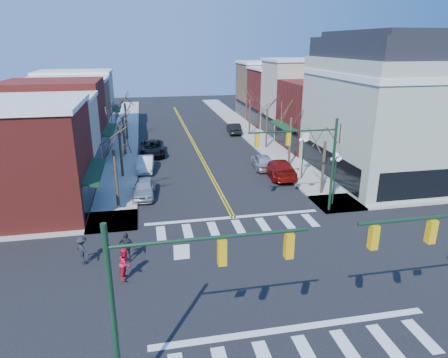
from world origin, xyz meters
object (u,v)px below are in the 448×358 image
car_right_far (234,128)px  pedestrian_dark_b (82,250)px  car_right_mid (262,161)px  victorian_corner (393,107)px  car_left_far (152,148)px  pedestrian_red_b (126,263)px  car_right_near (279,168)px  pedestrian_dark_a (126,246)px  car_left_near (144,188)px  lamppost_midblock (303,149)px  car_left_mid (145,164)px  lamppost_corner (335,170)px

car_right_far → pedestrian_dark_b: pedestrian_dark_b is taller
car_right_mid → car_right_far: bearing=-89.6°
victorian_corner → car_left_far: victorian_corner is taller
pedestrian_red_b → car_right_near: bearing=-22.7°
car_right_near → car_right_far: car_right_near is taller
pedestrian_dark_a → victorian_corner: bearing=51.6°
car_right_far → pedestrian_dark_a: 35.98m
car_left_near → pedestrian_red_b: (-1.10, -12.54, 0.30)m
lamppost_midblock → car_left_mid: lamppost_midblock is taller
pedestrian_red_b → pedestrian_dark_b: size_ratio=1.09×
lamppost_corner → car_left_far: 22.73m
victorian_corner → pedestrian_dark_a: 27.29m
car_left_far → pedestrian_dark_b: bearing=-100.9°
car_left_far → pedestrian_dark_b: 24.08m
lamppost_corner → car_right_mid: 11.16m
car_left_near → car_left_far: 13.28m
victorian_corner → lamppost_corner: (-8.30, -6.00, -3.70)m
lamppost_midblock → pedestrian_dark_b: lamppost_midblock is taller
pedestrian_dark_b → car_left_mid: bearing=-50.7°
car_left_mid → pedestrian_dark_b: bearing=-97.8°
lamppost_corner → car_left_far: bearing=126.7°
lamppost_corner → car_left_mid: bearing=139.8°
car_left_far → car_right_mid: car_left_far is taller
victorian_corner → pedestrian_dark_a: bearing=-154.1°
lamppost_corner → pedestrian_dark_a: 16.82m
car_right_far → pedestrian_dark_a: size_ratio=2.62×
pedestrian_dark_a → pedestrian_dark_b: (-2.48, 0.16, -0.04)m
lamppost_midblock → car_left_near: (-14.60, -1.60, -2.22)m
car_right_near → pedestrian_dark_a: 19.34m
pedestrian_red_b → car_right_far: bearing=-2.3°
car_left_near → car_right_far: size_ratio=0.96×
car_right_far → pedestrian_red_b: bearing=72.2°
car_left_near → pedestrian_dark_b: size_ratio=2.66×
car_right_mid → car_right_far: car_right_mid is taller
car_left_far → pedestrian_red_b: (-2.17, -25.78, 0.25)m
car_right_mid → car_right_far: size_ratio=1.00×
car_right_near → car_right_mid: bearing=-70.8°
pedestrian_dark_a → pedestrian_dark_b: 2.48m
victorian_corner → lamppost_midblock: size_ratio=3.29×
pedestrian_red_b → pedestrian_dark_b: bearing=68.4°
lamppost_corner → car_right_far: bearing=93.7°
pedestrian_dark_a → car_right_mid: bearing=76.9°
pedestrian_dark_a → pedestrian_dark_b: size_ratio=1.05×
car_right_near → car_right_mid: car_right_near is taller
car_right_far → lamppost_corner: bearing=97.5°
pedestrian_dark_a → car_right_near: bearing=69.7°
lamppost_midblock → car_left_near: size_ratio=0.99×
pedestrian_red_b → pedestrian_dark_a: pedestrian_red_b is taller
lamppost_midblock → pedestrian_red_b: lamppost_midblock is taller
pedestrian_dark_b → car_right_mid: bearing=-82.5°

